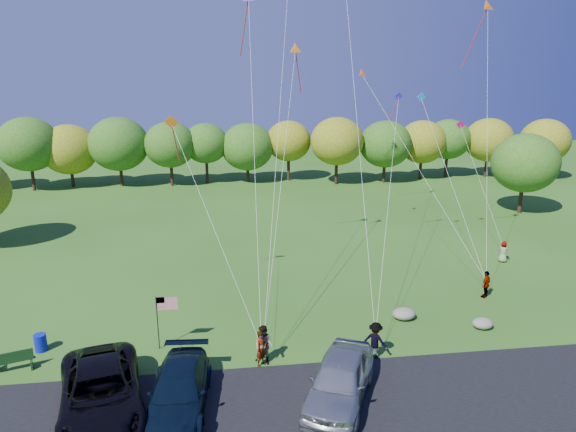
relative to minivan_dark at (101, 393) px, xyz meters
name	(u,v)px	position (x,y,z in m)	size (l,w,h in m)	color
ground	(305,353)	(8.50, 3.44, -0.97)	(140.00, 140.00, 0.00)	#2A5418
asphalt_lane	(321,405)	(8.50, -0.56, -0.94)	(44.00, 6.00, 0.06)	black
treeline	(267,146)	(10.08, 40.16, 3.70)	(76.93, 27.72, 8.43)	#392414
minivan_dark	(101,393)	(0.00, 0.00, 0.00)	(3.02, 6.54, 1.82)	black
minivan_navy	(179,391)	(2.95, -0.11, -0.12)	(2.21, 5.45, 1.58)	black
minivan_silver	(340,380)	(9.30, -0.37, 0.01)	(2.18, 5.42, 1.85)	#94989E
flyer_a	(261,349)	(6.39, 2.64, -0.12)	(0.62, 0.41, 1.69)	#4C4C59
flyer_b	(264,345)	(6.52, 2.81, -0.04)	(0.90, 0.70, 1.85)	#4C4C59
flyer_c	(375,340)	(11.67, 2.64, -0.09)	(1.14, 0.65, 1.76)	#4C4C59
flyer_d	(486,284)	(20.05, 8.22, -0.14)	(0.97, 0.40, 1.65)	#4C4C59
flyer_e	(503,252)	(24.14, 13.54, -0.21)	(0.74, 0.48, 1.52)	#4C4C59
park_bench	(13,360)	(-4.59, 3.62, -0.45)	(1.70, 0.80, 0.97)	black
trash_barrel	(41,343)	(-3.94, 5.26, -0.54)	(0.57, 0.57, 0.85)	#0B16A7
flag_assembly	(163,309)	(1.94, 4.72, 1.09)	(1.00, 0.65, 2.72)	black
boulder_near	(404,314)	(14.34, 6.14, -0.65)	(1.26, 0.99, 0.63)	gray
boulder_far	(483,323)	(18.04, 4.64, -0.69)	(1.07, 0.89, 0.56)	#6C665D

